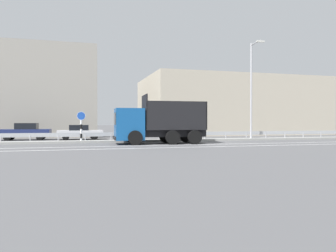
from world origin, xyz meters
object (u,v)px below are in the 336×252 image
at_px(median_road_sign, 81,127).
at_px(street_lamp_1, 252,87).
at_px(parked_car_3, 80,132).
at_px(parked_car_2, 26,132).
at_px(dump_truck, 148,126).

xyz_separation_m(median_road_sign, street_lamp_1, (14.72, -0.33, 3.52)).
distance_m(median_road_sign, parked_car_3, 5.26).
relative_size(median_road_sign, parked_car_2, 0.55).
height_order(median_road_sign, parked_car_2, median_road_sign).
bearing_deg(dump_truck, median_road_sign, 66.47).
xyz_separation_m(street_lamp_1, parked_car_2, (-19.54, 6.04, -4.02)).
xyz_separation_m(dump_truck, median_road_sign, (-4.84, 2.41, -0.08)).
bearing_deg(dump_truck, parked_car_3, 35.75).
distance_m(street_lamp_1, parked_car_2, 20.84).
bearing_deg(median_road_sign, parked_car_2, 130.16).
relative_size(dump_truck, parked_car_2, 1.58).
xyz_separation_m(dump_truck, parked_car_2, (-9.66, 8.12, -0.58)).
relative_size(dump_truck, median_road_sign, 2.85).
bearing_deg(parked_car_2, dump_truck, -127.53).
bearing_deg(parked_car_2, median_road_sign, -137.32).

